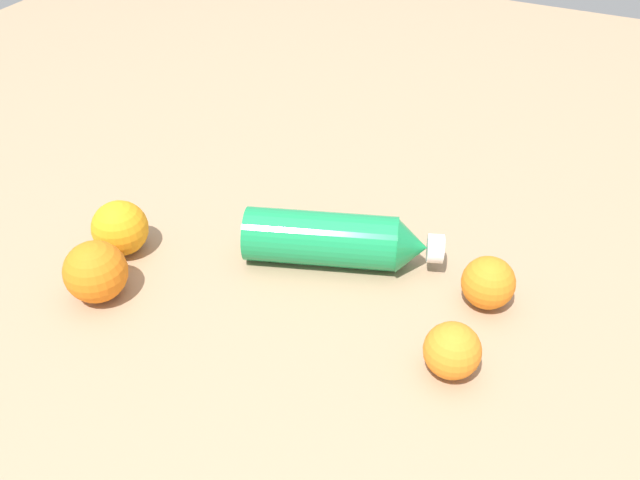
# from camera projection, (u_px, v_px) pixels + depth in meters

# --- Properties ---
(ground_plane) EXTENTS (2.40, 2.40, 0.00)m
(ground_plane) POSITION_uv_depth(u_px,v_px,m) (329.00, 262.00, 0.94)
(ground_plane) COLOR #9E7F60
(water_bottle) EXTENTS (0.28, 0.15, 0.08)m
(water_bottle) POSITION_uv_depth(u_px,v_px,m) (337.00, 241.00, 0.92)
(water_bottle) COLOR #198C4C
(water_bottle) RESTS_ON ground_plane
(orange_0) EXTENTS (0.08, 0.08, 0.08)m
(orange_0) POSITION_uv_depth(u_px,v_px,m) (120.00, 228.00, 0.94)
(orange_0) COLOR orange
(orange_0) RESTS_ON ground_plane
(orange_1) EXTENTS (0.07, 0.07, 0.07)m
(orange_1) POSITION_uv_depth(u_px,v_px,m) (488.00, 283.00, 0.86)
(orange_1) COLOR orange
(orange_1) RESTS_ON ground_plane
(orange_2) EXTENTS (0.07, 0.07, 0.07)m
(orange_2) POSITION_uv_depth(u_px,v_px,m) (452.00, 351.00, 0.77)
(orange_2) COLOR orange
(orange_2) RESTS_ON ground_plane
(orange_3) EXTENTS (0.08, 0.08, 0.08)m
(orange_3) POSITION_uv_depth(u_px,v_px,m) (96.00, 272.00, 0.87)
(orange_3) COLOR orange
(orange_3) RESTS_ON ground_plane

